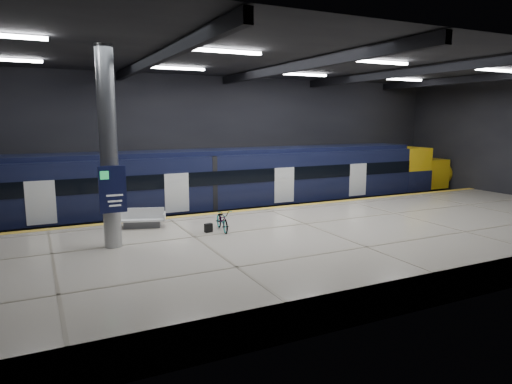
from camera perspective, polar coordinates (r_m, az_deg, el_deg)
ground at (r=20.85m, az=4.70°, el=-6.35°), size 30.00×30.00×0.00m
room_shell at (r=20.10m, az=4.91°, el=9.57°), size 30.10×16.10×8.05m
platform at (r=18.68m, az=8.68°, el=-6.51°), size 30.00×11.00×1.10m
safety_strip at (r=22.93m, az=1.21°, el=-2.05°), size 30.00×0.40×0.01m
rails at (r=25.56m, az=-1.63°, el=-3.23°), size 30.00×1.52×0.16m
train at (r=25.47m, az=-0.38°, el=1.25°), size 29.40×2.84×3.79m
bench at (r=19.47m, az=-14.05°, el=-3.49°), size 2.03×1.33×0.83m
bicycle at (r=18.40m, az=-4.22°, el=-3.51°), size 0.80×1.72×0.87m
pannier_bag at (r=18.25m, az=-5.96°, el=-4.48°), size 0.33×0.23×0.35m
info_column at (r=16.40m, az=-17.92°, el=4.87°), size 0.90×0.78×6.90m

